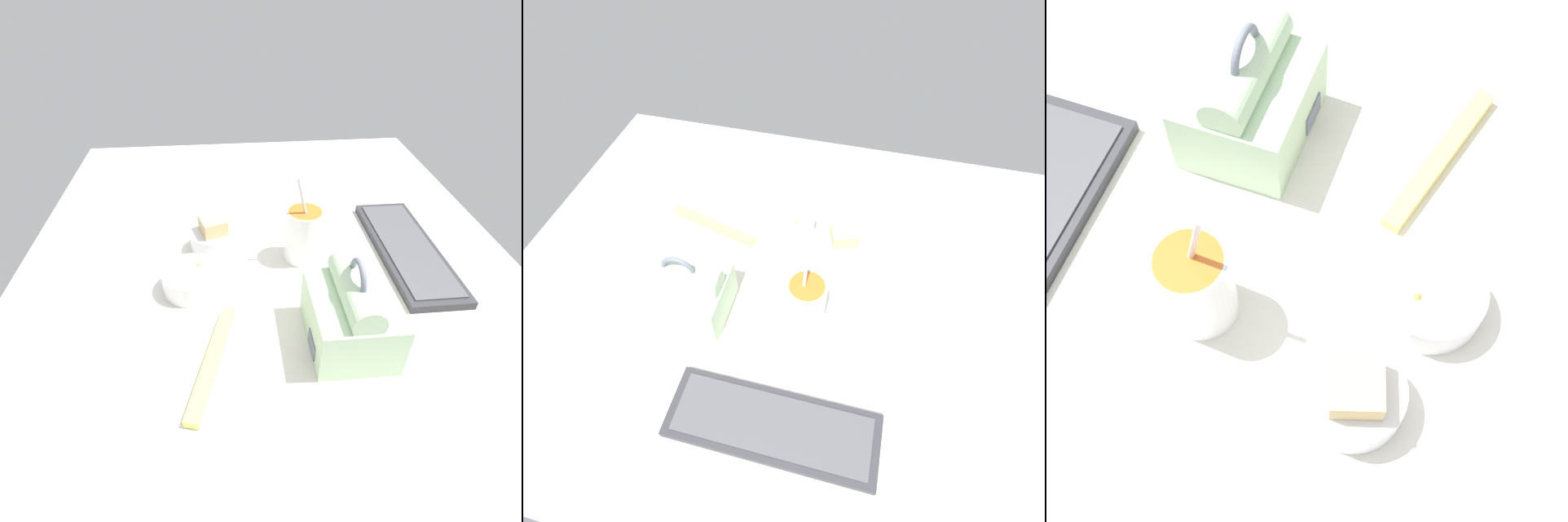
# 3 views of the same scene
# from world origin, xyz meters

# --- Properties ---
(desk_surface) EXTENTS (1.40, 1.10, 0.02)m
(desk_surface) POSITION_xyz_m (0.00, 0.00, 0.01)
(desk_surface) COLOR silver
(desk_surface) RESTS_ON ground
(keyboard) EXTENTS (0.39, 0.13, 0.02)m
(keyboard) POSITION_xyz_m (-0.01, 0.32, 0.03)
(keyboard) COLOR #2D2D33
(keyboard) RESTS_ON desk_surface
(lunch_bag) EXTENTS (0.17, 0.14, 0.17)m
(lunch_bag) POSITION_xyz_m (0.24, 0.11, 0.08)
(lunch_bag) COLOR #B7D6AD
(lunch_bag) RESTS_ON desk_surface
(soup_cup) EXTENTS (0.08, 0.08, 0.20)m
(soup_cup) POSITION_xyz_m (-0.01, 0.08, 0.08)
(soup_cup) COLOR white
(soup_cup) RESTS_ON desk_surface
(bento_bowl_sandwich) EXTENTS (0.11, 0.11, 0.08)m
(bento_bowl_sandwich) POSITION_xyz_m (-0.06, -0.12, 0.05)
(bento_bowl_sandwich) COLOR silver
(bento_bowl_sandwich) RESTS_ON desk_surface
(bento_bowl_snacks) EXTENTS (0.12, 0.12, 0.06)m
(bento_bowl_snacks) POSITION_xyz_m (0.07, -0.17, 0.05)
(bento_bowl_snacks) COLOR silver
(bento_bowl_snacks) RESTS_ON desk_surface
(chopstick_case) EXTENTS (0.24, 0.09, 0.02)m
(chopstick_case) POSITION_xyz_m (0.27, -0.13, 0.03)
(chopstick_case) COLOR #EFD666
(chopstick_case) RESTS_ON desk_surface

